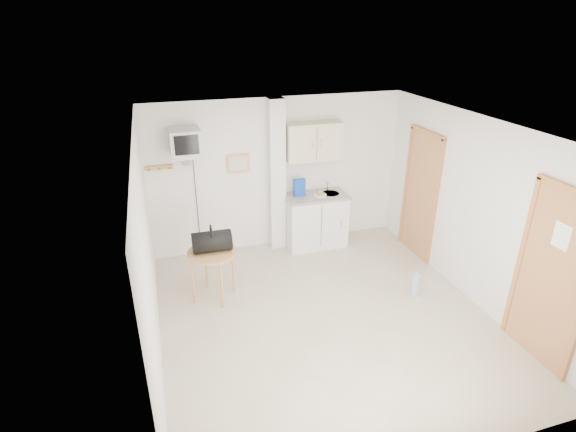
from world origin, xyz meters
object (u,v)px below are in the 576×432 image
object	(u,v)px
crt_television	(186,144)
water_bottle	(416,285)
round_table	(212,257)
duffel_bag	(212,241)

from	to	relation	value
crt_television	water_bottle	world-z (taller)	crt_television
crt_television	round_table	size ratio (longest dim) A/B	2.96
round_table	water_bottle	bearing A→B (deg)	-15.94
crt_television	water_bottle	size ratio (longest dim) A/B	5.89
water_bottle	duffel_bag	bearing A→B (deg)	163.72
duffel_bag	crt_television	bearing A→B (deg)	98.92
crt_television	water_bottle	xyz separation A→B (m)	(2.86, -1.90, -1.77)
crt_television	duffel_bag	distance (m)	1.54
crt_television	duffel_bag	bearing A→B (deg)	-82.42
duffel_bag	water_bottle	bearing A→B (deg)	-14.94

